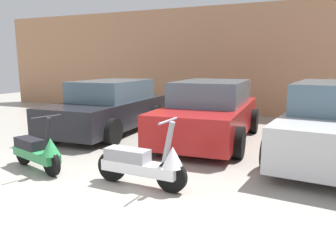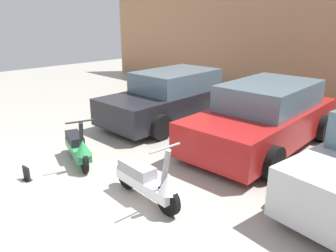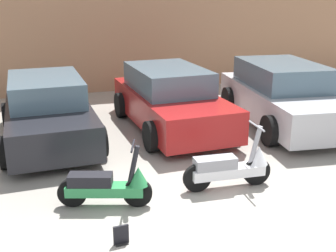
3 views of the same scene
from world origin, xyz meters
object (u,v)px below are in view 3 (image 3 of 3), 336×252
at_px(scooter_front_right, 232,166).
at_px(car_rear_right, 284,95).
at_px(car_rear_left, 48,111).
at_px(placard_near_left_scooter, 121,236).
at_px(scooter_front_left, 109,185).
at_px(car_rear_center, 170,100).

relative_size(scooter_front_right, car_rear_right, 0.34).
distance_m(car_rear_left, placard_near_left_scooter, 4.39).
distance_m(scooter_front_right, placard_near_left_scooter, 2.30).
xyz_separation_m(car_rear_left, car_rear_right, (5.40, -0.44, 0.05)).
distance_m(scooter_front_left, scooter_front_right, 2.00).
height_order(scooter_front_right, car_rear_left, car_rear_left).
height_order(car_rear_center, car_rear_right, car_rear_right).
bearing_deg(car_rear_center, car_rear_left, -90.86).
xyz_separation_m(car_rear_right, placard_near_left_scooter, (-4.71, -3.86, -0.58)).
height_order(scooter_front_right, placard_near_left_scooter, scooter_front_right).
xyz_separation_m(scooter_front_left, car_rear_left, (-0.72, 3.29, 0.30)).
bearing_deg(placard_near_left_scooter, scooter_front_left, 88.42).
bearing_deg(placard_near_left_scooter, car_rear_center, 64.96).
bearing_deg(car_rear_left, scooter_front_right, 37.99).
distance_m(car_rear_center, car_rear_right, 2.72).
bearing_deg(placard_near_left_scooter, car_rear_left, 99.11).
height_order(car_rear_left, car_rear_center, car_rear_center).
distance_m(scooter_front_right, car_rear_center, 3.35).
distance_m(scooter_front_right, car_rear_right, 3.90).
bearing_deg(scooter_front_right, car_rear_left, 133.01).
bearing_deg(scooter_front_left, scooter_front_right, 18.37).
bearing_deg(car_rear_right, car_rear_center, -94.74).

